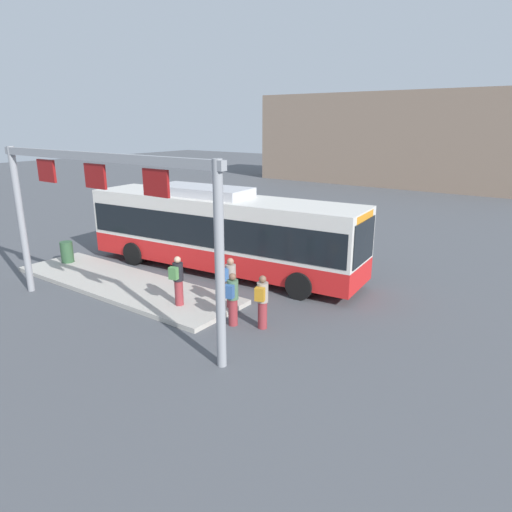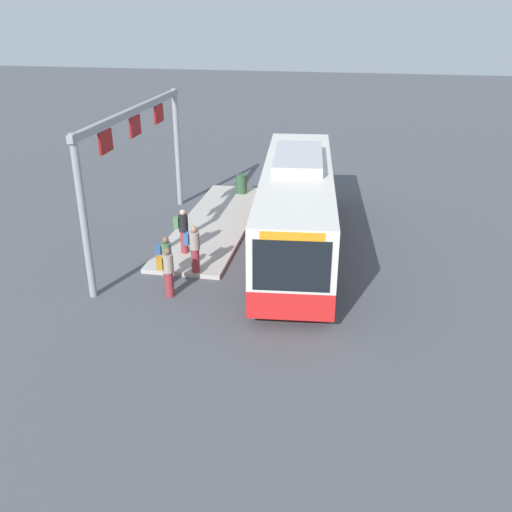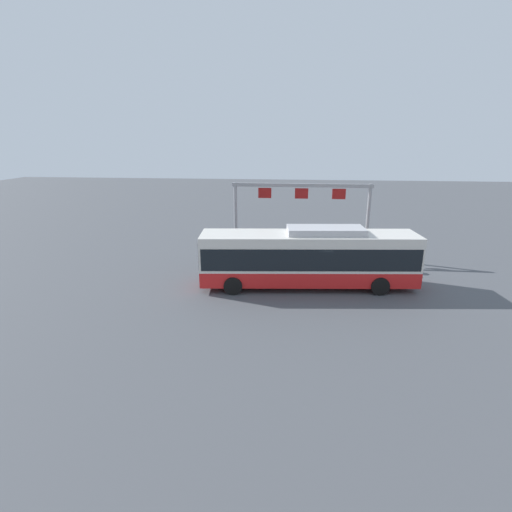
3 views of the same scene
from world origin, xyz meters
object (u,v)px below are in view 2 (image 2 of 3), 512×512
person_waiting_near (166,259)px  person_waiting_far (183,230)px  trash_bin (242,184)px  bus_main (297,203)px  person_boarding (194,248)px  person_waiting_mid (167,271)px

person_waiting_near → person_waiting_far: 2.21m
trash_bin → person_waiting_far: bearing=-4.9°
person_waiting_near → person_waiting_far: person_waiting_far is taller
bus_main → person_waiting_near: 5.42m
trash_bin → person_waiting_near: bearing=-3.2°
person_boarding → person_waiting_mid: person_boarding is taller
person_waiting_mid → person_waiting_far: 3.09m
bus_main → person_waiting_far: 4.29m
person_waiting_near → person_waiting_far: size_ratio=1.00×
person_waiting_far → person_waiting_near: bearing=-100.4°
person_boarding → person_waiting_far: size_ratio=1.00×
person_waiting_mid → person_waiting_far: person_waiting_far is taller
person_boarding → trash_bin: (-8.83, -0.23, -0.44)m
bus_main → person_boarding: size_ratio=7.26×
person_boarding → trash_bin: bearing=107.6°
person_waiting_near → person_waiting_mid: 0.92m
person_waiting_far → bus_main: bearing=8.1°
bus_main → person_boarding: (3.00, -3.09, -0.76)m
person_waiting_far → trash_bin: (-7.35, 0.62, -0.44)m
person_boarding → person_waiting_mid: bearing=-88.7°
trash_bin → person_waiting_mid: bearing=-1.0°
bus_main → person_waiting_mid: (4.56, -3.50, -0.92)m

